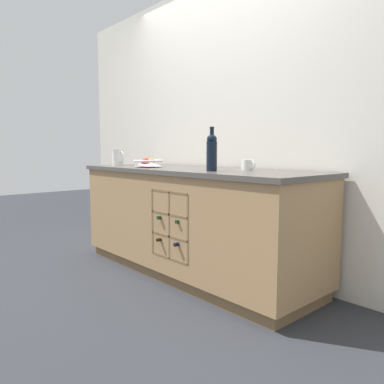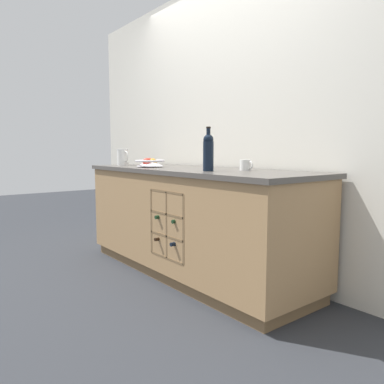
{
  "view_description": "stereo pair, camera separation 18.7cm",
  "coord_description": "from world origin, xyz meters",
  "px_view_note": "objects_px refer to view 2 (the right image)",
  "views": [
    {
      "loc": [
        2.3,
        -2.03,
        1.03
      ],
      "look_at": [
        0.0,
        0.0,
        0.69
      ],
      "focal_mm": 35.0,
      "sensor_mm": 36.0,
      "label": 1
    },
    {
      "loc": [
        2.41,
        -1.88,
        1.03
      ],
      "look_at": [
        0.0,
        0.0,
        0.69
      ],
      "focal_mm": 35.0,
      "sensor_mm": 36.0,
      "label": 2
    }
  ],
  "objects_px": {
    "fruit_bowl": "(150,162)",
    "white_pitcher": "(123,157)",
    "standing_wine_bottle": "(208,151)",
    "ceramic_mug": "(246,165)"
  },
  "relations": [
    {
      "from": "standing_wine_bottle",
      "to": "white_pitcher",
      "type": "bearing_deg",
      "value": 178.67
    },
    {
      "from": "fruit_bowl",
      "to": "ceramic_mug",
      "type": "distance_m",
      "value": 0.94
    },
    {
      "from": "fruit_bowl",
      "to": "standing_wine_bottle",
      "type": "xyz_separation_m",
      "value": [
        0.81,
        -0.02,
        0.1
      ]
    },
    {
      "from": "ceramic_mug",
      "to": "standing_wine_bottle",
      "type": "relative_size",
      "value": 0.37
    },
    {
      "from": "fruit_bowl",
      "to": "white_pitcher",
      "type": "bearing_deg",
      "value": 178.45
    },
    {
      "from": "fruit_bowl",
      "to": "white_pitcher",
      "type": "xyz_separation_m",
      "value": [
        -0.53,
        0.01,
        0.04
      ]
    },
    {
      "from": "fruit_bowl",
      "to": "standing_wine_bottle",
      "type": "height_order",
      "value": "standing_wine_bottle"
    },
    {
      "from": "white_pitcher",
      "to": "fruit_bowl",
      "type": "bearing_deg",
      "value": -1.55
    },
    {
      "from": "white_pitcher",
      "to": "standing_wine_bottle",
      "type": "distance_m",
      "value": 1.35
    },
    {
      "from": "ceramic_mug",
      "to": "standing_wine_bottle",
      "type": "bearing_deg",
      "value": -107.25
    }
  ]
}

